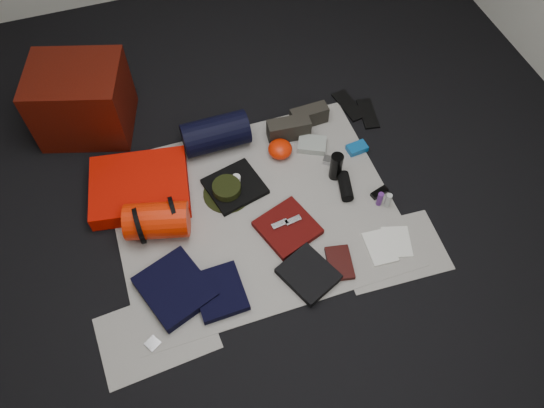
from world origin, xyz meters
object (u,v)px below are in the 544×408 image
object	(u,v)px
navy_duffel	(216,134)
paperback_book	(340,263)
compact_camera	(330,161)
red_cabinet	(82,100)
water_bottle	(336,166)
stuff_sack	(157,221)
sleeping_pad	(140,187)

from	to	relation	value
navy_duffel	paperback_book	distance (m)	1.12
navy_duffel	paperback_book	bearing A→B (deg)	-68.39
compact_camera	paperback_book	size ratio (longest dim) A/B	0.44
red_cabinet	water_bottle	distance (m)	1.63
red_cabinet	stuff_sack	size ratio (longest dim) A/B	1.59
navy_duffel	water_bottle	bearing A→B (deg)	-37.23
red_cabinet	stuff_sack	bearing A→B (deg)	-57.73
red_cabinet	compact_camera	xyz separation A→B (m)	(1.37, -0.79, -0.21)
sleeping_pad	stuff_sack	xyz separation A→B (m)	(0.05, -0.30, 0.05)
stuff_sack	navy_duffel	world-z (taller)	navy_duffel
compact_camera	navy_duffel	bearing A→B (deg)	-176.05
sleeping_pad	paperback_book	world-z (taller)	sleeping_pad
stuff_sack	compact_camera	bearing A→B (deg)	7.31
water_bottle	sleeping_pad	bearing A→B (deg)	167.26
stuff_sack	navy_duffel	distance (m)	0.69
paperback_book	water_bottle	bearing A→B (deg)	81.18
water_bottle	compact_camera	size ratio (longest dim) A/B	2.14
navy_duffel	compact_camera	world-z (taller)	navy_duffel
navy_duffel	compact_camera	xyz separation A→B (m)	(0.63, -0.36, -0.09)
paperback_book	red_cabinet	bearing A→B (deg)	139.04
navy_duffel	water_bottle	xyz separation A→B (m)	(0.62, -0.47, -0.01)
red_cabinet	stuff_sack	distance (m)	0.98
sleeping_pad	navy_duffel	distance (m)	0.57
red_cabinet	paperback_book	xyz separation A→B (m)	(1.15, -1.47, -0.21)
water_bottle	navy_duffel	bearing A→B (deg)	142.91
navy_duffel	sleeping_pad	bearing A→B (deg)	-158.60
paperback_book	stuff_sack	bearing A→B (deg)	160.19
stuff_sack	compact_camera	size ratio (longest dim) A/B	3.93
red_cabinet	stuff_sack	world-z (taller)	red_cabinet
stuff_sack	sleeping_pad	bearing A→B (deg)	99.71
navy_duffel	paperback_book	world-z (taller)	navy_duffel
stuff_sack	water_bottle	world-z (taller)	stuff_sack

